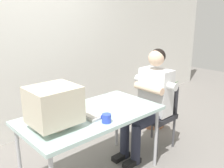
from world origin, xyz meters
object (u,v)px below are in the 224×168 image
at_px(desk, 92,118).
at_px(person_seated, 150,99).
at_px(crt_monitor, 54,105).
at_px(potted_plant, 154,105).
at_px(desk_mug, 106,118).
at_px(keyboard, 84,113).
at_px(office_chair, 158,111).

height_order(desk, person_seated, person_seated).
bearing_deg(crt_monitor, desk, 5.35).
relative_size(potted_plant, desk_mug, 8.86).
relative_size(keyboard, office_chair, 0.52).
distance_m(keyboard, office_chair, 1.15).
bearing_deg(person_seated, crt_monitor, 179.65).
xyz_separation_m(crt_monitor, keyboard, (0.36, 0.07, -0.20)).
xyz_separation_m(keyboard, person_seated, (0.93, -0.08, -0.05)).
bearing_deg(keyboard, desk, -20.98).
bearing_deg(office_chair, desk_mug, -169.00).
height_order(office_chair, desk_mug, office_chair).
bearing_deg(potted_plant, person_seated, -146.99).
relative_size(desk, desk_mug, 14.65).
height_order(person_seated, potted_plant, person_seated).
bearing_deg(desk_mug, keyboard, 97.00).
bearing_deg(person_seated, potted_plant, 33.01).
relative_size(crt_monitor, keyboard, 0.96).
relative_size(crt_monitor, office_chair, 0.50).
xyz_separation_m(desk, office_chair, (1.04, -0.05, -0.21)).
relative_size(keyboard, desk_mug, 4.44).
height_order(desk, desk_mug, desk_mug).
relative_size(keyboard, person_seated, 0.33).
distance_m(potted_plant, desk_mug, 1.70).
bearing_deg(potted_plant, desk_mug, -157.86).
distance_m(crt_monitor, person_seated, 1.31).
bearing_deg(desk, office_chair, -2.67).
distance_m(crt_monitor, desk_mug, 0.48).
bearing_deg(potted_plant, desk, -166.36).
bearing_deg(crt_monitor, potted_plant, 11.80).
xyz_separation_m(potted_plant, desk_mug, (-1.52, -0.62, 0.44)).
distance_m(crt_monitor, keyboard, 0.42).
xyz_separation_m(office_chair, person_seated, (-0.19, 0.00, 0.22)).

